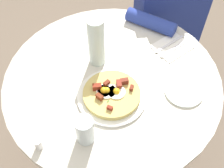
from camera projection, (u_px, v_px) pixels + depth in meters
ground_plane at (112, 147)px, 1.79m from camera, size 6.00×6.00×0.00m
dining_table at (112, 99)px, 1.35m from camera, size 0.95×0.95×0.72m
person_seated at (166, 27)px, 1.73m from camera, size 0.49×0.47×1.14m
pizza_plate at (112, 96)px, 1.15m from camera, size 0.29×0.29×0.01m
breakfast_pizza at (111, 93)px, 1.13m from camera, size 0.24×0.24×0.05m
bread_plate at (184, 92)px, 1.16m from camera, size 0.16×0.16×0.01m
napkin at (172, 47)px, 1.33m from camera, size 0.22×0.20×0.00m
fork at (175, 48)px, 1.32m from camera, size 0.16×0.10×0.00m
knife at (169, 44)px, 1.33m from camera, size 0.16×0.10×0.00m
water_glass at (85, 130)px, 0.99m from camera, size 0.07×0.07×0.12m
water_bottle at (96, 42)px, 1.18m from camera, size 0.07×0.07×0.24m
salt_shaker at (38, 144)px, 1.00m from camera, size 0.03×0.03×0.05m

